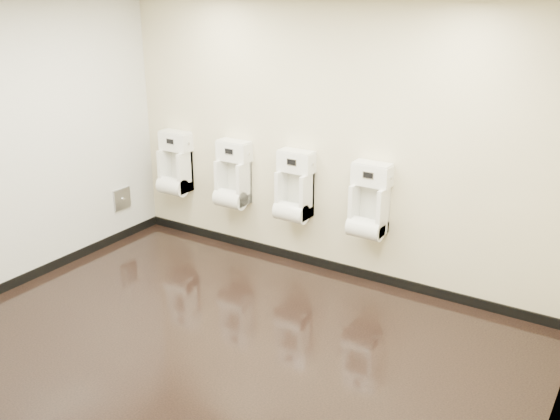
# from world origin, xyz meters

# --- Properties ---
(ground) EXTENTS (5.00, 3.50, 0.00)m
(ground) POSITION_xyz_m (0.00, 0.00, 0.00)
(ground) COLOR black
(ground) RESTS_ON ground
(ceiling) EXTENTS (5.00, 3.50, 0.00)m
(ceiling) POSITION_xyz_m (0.00, 0.00, 2.80)
(ceiling) COLOR white
(back_wall) EXTENTS (5.00, 0.02, 2.80)m
(back_wall) POSITION_xyz_m (0.00, 1.75, 1.40)
(back_wall) COLOR beige
(back_wall) RESTS_ON ground
(front_wall) EXTENTS (5.00, 0.02, 2.80)m
(front_wall) POSITION_xyz_m (0.00, -1.75, 1.40)
(front_wall) COLOR beige
(front_wall) RESTS_ON ground
(left_wall) EXTENTS (0.02, 3.50, 2.80)m
(left_wall) POSITION_xyz_m (-2.50, 0.00, 1.40)
(left_wall) COLOR beige
(left_wall) RESTS_ON ground
(tile_overlay_left) EXTENTS (0.01, 3.50, 2.80)m
(tile_overlay_left) POSITION_xyz_m (-2.50, 0.00, 1.40)
(tile_overlay_left) COLOR white
(tile_overlay_left) RESTS_ON ground
(skirting_back) EXTENTS (5.00, 0.02, 0.10)m
(skirting_back) POSITION_xyz_m (0.00, 1.74, 0.05)
(skirting_back) COLOR black
(skirting_back) RESTS_ON ground
(skirting_left) EXTENTS (0.02, 3.50, 0.10)m
(skirting_left) POSITION_xyz_m (-2.49, 0.00, 0.05)
(skirting_left) COLOR black
(skirting_left) RESTS_ON ground
(access_panel) EXTENTS (0.04, 0.25, 0.25)m
(access_panel) POSITION_xyz_m (-2.48, 1.20, 0.50)
(access_panel) COLOR #9E9EA3
(access_panel) RESTS_ON left_wall
(urinal_0) EXTENTS (0.39, 0.29, 0.73)m
(urinal_0) POSITION_xyz_m (-2.00, 1.62, 0.85)
(urinal_0) COLOR white
(urinal_0) RESTS_ON back_wall
(urinal_1) EXTENTS (0.39, 0.29, 0.73)m
(urinal_1) POSITION_xyz_m (-1.15, 1.62, 0.85)
(urinal_1) COLOR white
(urinal_1) RESTS_ON back_wall
(urinal_2) EXTENTS (0.39, 0.29, 0.73)m
(urinal_2) POSITION_xyz_m (-0.36, 1.62, 0.85)
(urinal_2) COLOR white
(urinal_2) RESTS_ON back_wall
(urinal_3) EXTENTS (0.39, 0.29, 0.73)m
(urinal_3) POSITION_xyz_m (0.50, 1.62, 0.85)
(urinal_3) COLOR white
(urinal_3) RESTS_ON back_wall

